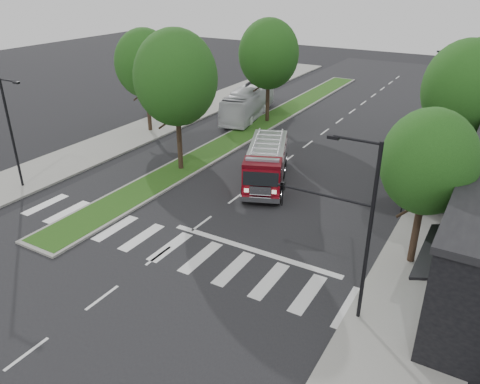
# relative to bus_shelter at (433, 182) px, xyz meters

# --- Properties ---
(ground) EXTENTS (140.00, 140.00, 0.00)m
(ground) POSITION_rel_bus_shelter_xyz_m (-11.20, -8.15, -2.04)
(ground) COLOR black
(ground) RESTS_ON ground
(sidewalk_right) EXTENTS (5.00, 80.00, 0.15)m
(sidewalk_right) POSITION_rel_bus_shelter_xyz_m (1.30, 1.85, -1.96)
(sidewalk_right) COLOR gray
(sidewalk_right) RESTS_ON ground
(sidewalk_left) EXTENTS (5.00, 80.00, 0.15)m
(sidewalk_left) POSITION_rel_bus_shelter_xyz_m (-25.70, 1.85, -1.96)
(sidewalk_left) COLOR gray
(sidewalk_left) RESTS_ON ground
(median) EXTENTS (3.00, 50.00, 0.15)m
(median) POSITION_rel_bus_shelter_xyz_m (-17.20, 9.85, -1.96)
(median) COLOR gray
(median) RESTS_ON ground
(bus_shelter) EXTENTS (3.20, 1.60, 2.61)m
(bus_shelter) POSITION_rel_bus_shelter_xyz_m (0.00, 0.00, 0.00)
(bus_shelter) COLOR black
(bus_shelter) RESTS_ON ground
(tree_right_near) EXTENTS (4.40, 4.40, 8.05)m
(tree_right_near) POSITION_rel_bus_shelter_xyz_m (0.30, -6.15, 3.47)
(tree_right_near) COLOR black
(tree_right_near) RESTS_ON ground
(tree_right_mid) EXTENTS (5.60, 5.60, 9.72)m
(tree_right_mid) POSITION_rel_bus_shelter_xyz_m (0.30, 5.85, 4.45)
(tree_right_mid) COLOR black
(tree_right_mid) RESTS_ON ground
(tree_right_far) EXTENTS (5.00, 5.00, 8.73)m
(tree_right_far) POSITION_rel_bus_shelter_xyz_m (0.30, 15.85, 3.80)
(tree_right_far) COLOR black
(tree_right_far) RESTS_ON ground
(tree_median_near) EXTENTS (5.80, 5.80, 10.16)m
(tree_median_near) POSITION_rel_bus_shelter_xyz_m (-17.20, -2.15, 4.77)
(tree_median_near) COLOR black
(tree_median_near) RESTS_ON ground
(tree_median_far) EXTENTS (5.60, 5.60, 9.72)m
(tree_median_far) POSITION_rel_bus_shelter_xyz_m (-17.20, 11.85, 4.45)
(tree_median_far) COLOR black
(tree_median_far) RESTS_ON ground
(tree_left_mid) EXTENTS (5.20, 5.20, 9.16)m
(tree_left_mid) POSITION_rel_bus_shelter_xyz_m (-25.20, 3.85, 4.12)
(tree_left_mid) COLOR black
(tree_left_mid) RESTS_ON ground
(streetlight_right_near) EXTENTS (4.08, 0.22, 8.00)m
(streetlight_right_near) POSITION_rel_bus_shelter_xyz_m (-1.59, -11.65, 2.63)
(streetlight_right_near) COLOR black
(streetlight_right_near) RESTS_ON ground
(streetlight_left_near) EXTENTS (1.90, 0.20, 7.50)m
(streetlight_left_near) POSITION_rel_bus_shelter_xyz_m (-24.56, -10.15, 2.16)
(streetlight_left_near) COLOR black
(streetlight_left_near) RESTS_ON ground
(streetlight_right_far) EXTENTS (2.11, 0.20, 8.00)m
(streetlight_right_far) POSITION_rel_bus_shelter_xyz_m (-0.85, 11.85, 2.44)
(streetlight_right_far) COLOR black
(streetlight_right_far) RESTS_ON ground
(fire_engine) EXTENTS (5.38, 8.59, 2.87)m
(fire_engine) POSITION_rel_bus_shelter_xyz_m (-10.73, -0.87, -0.66)
(fire_engine) COLOR #4E040B
(fire_engine) RESTS_ON ground
(city_bus) EXTENTS (4.63, 10.96, 2.97)m
(city_bus) POSITION_rel_bus_shelter_xyz_m (-19.70, 12.55, -0.55)
(city_bus) COLOR silver
(city_bus) RESTS_ON ground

